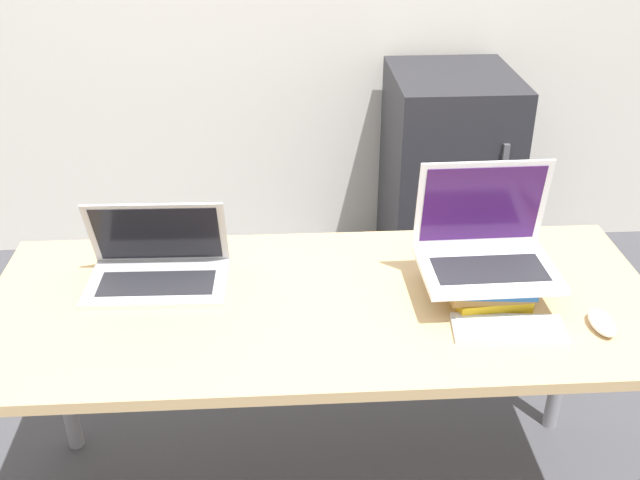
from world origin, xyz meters
TOP-DOWN VIEW (x-y plane):
  - desk at (0.00, 0.37)m, footprint 1.76×0.74m
  - laptop_left at (-0.44, 0.49)m, footprint 0.38×0.24m
  - book_stack at (0.42, 0.38)m, footprint 0.24×0.27m
  - laptop_on_books at (0.42, 0.39)m, footprint 0.35×0.27m
  - wireless_keyboard at (0.45, 0.20)m, footprint 0.28×0.15m
  - mouse at (0.68, 0.20)m, footprint 0.06×0.11m
  - mini_fridge at (0.63, 1.71)m, footprint 0.51×0.61m

SIDE VIEW (x-z plane):
  - mini_fridge at x=0.63m, z-range 0.00..0.96m
  - desk at x=0.00m, z-range 0.31..1.07m
  - wireless_keyboard at x=0.45m, z-range 0.76..0.78m
  - mouse at x=0.68m, z-range 0.76..0.80m
  - book_stack at x=0.42m, z-range 0.76..0.85m
  - laptop_left at x=-0.44m, z-range 0.69..0.92m
  - laptop_on_books at x=0.42m, z-range 0.76..1.03m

